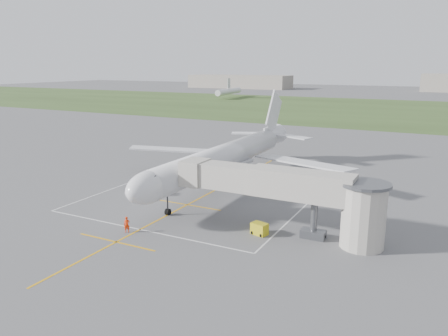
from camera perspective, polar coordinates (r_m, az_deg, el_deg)
The scene contains 11 objects.
ground at distance 66.42m, azimuth -0.24°, elevation -2.43°, with size 700.00×700.00×0.00m, color #4F4F51.
grass_strip at distance 189.86m, azimuth 18.36°, elevation 7.23°, with size 700.00×120.00×0.02m, color #31481F.
apron_markings at distance 61.53m, azimuth -2.75°, elevation -3.73°, with size 28.20×60.00×0.01m.
airliner at distance 66.01m, azimuth 0.06°, elevation 1.40°, with size 38.93×46.75×13.52m.
jet_bridge at distance 47.25m, azimuth 9.15°, elevation -3.20°, with size 23.40×5.00×7.20m.
gpu_unit at distance 48.11m, azimuth 4.65°, elevation -7.93°, with size 1.96×1.59×1.30m.
baggage_cart at distance 63.08m, azimuth -10.85°, elevation -2.65°, with size 3.03×2.41×1.84m.
ramp_worker_nose at distance 49.63m, azimuth -12.57°, elevation -7.23°, with size 0.65×0.43×1.80m, color red.
ramp_worker_wing at distance 68.64m, azimuth -2.95°, elevation -1.10°, with size 0.93×0.73×1.92m, color orange.
distant_hangars at distance 325.35m, azimuth 19.52°, elevation 10.34°, with size 345.00×49.00×12.00m.
distant_aircraft at distance 227.60m, azimuth 23.02°, elevation 8.67°, with size 200.69×42.26×8.85m.
Camera 1 is at (29.55, -56.67, 18.08)m, focal length 35.00 mm.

